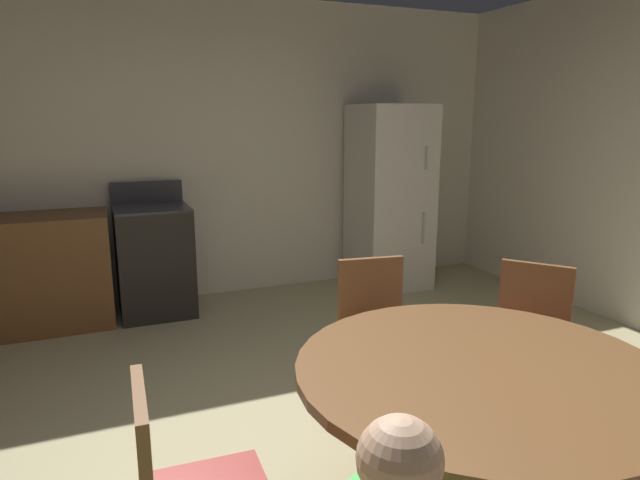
# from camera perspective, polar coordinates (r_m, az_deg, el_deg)

# --- Properties ---
(wall_back) EXTENTS (6.17, 0.12, 2.70)m
(wall_back) POSITION_cam_1_polar(r_m,az_deg,el_deg) (5.22, -11.87, 9.04)
(wall_back) COLOR silver
(wall_back) RESTS_ON ground
(oven_range) EXTENTS (0.60, 0.60, 1.10)m
(oven_range) POSITION_cam_1_polar(r_m,az_deg,el_deg) (4.89, -16.67, -1.94)
(oven_range) COLOR black
(oven_range) RESTS_ON ground
(refrigerator) EXTENTS (0.68, 0.68, 1.76)m
(refrigerator) POSITION_cam_1_polar(r_m,az_deg,el_deg) (5.43, 7.15, 4.35)
(refrigerator) COLOR silver
(refrigerator) RESTS_ON ground
(dining_table) EXTENTS (1.36, 1.36, 0.76)m
(dining_table) POSITION_cam_1_polar(r_m,az_deg,el_deg) (2.22, 15.96, -15.70)
(dining_table) COLOR brown
(dining_table) RESTS_ON ground
(chair_northeast) EXTENTS (0.56, 0.56, 0.87)m
(chair_northeast) POSITION_cam_1_polar(r_m,az_deg,el_deg) (3.22, 20.68, -9.07)
(chair_northeast) COLOR brown
(chair_northeast) RESTS_ON ground
(chair_north) EXTENTS (0.45, 0.45, 0.87)m
(chair_north) POSITION_cam_1_polar(r_m,az_deg,el_deg) (3.14, 5.83, -8.88)
(chair_north) COLOR brown
(chair_north) RESTS_ON ground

